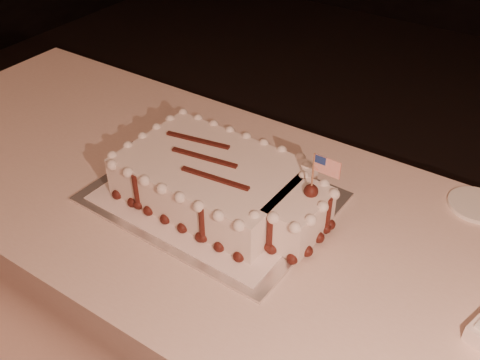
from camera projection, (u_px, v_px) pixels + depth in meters
The scene contains 5 objects.
banquet_table at pixel (272, 332), 1.43m from camera, with size 2.40×0.80×0.75m, color beige.
cake_board at pixel (212, 197), 1.28m from camera, with size 0.55×0.41×0.01m, color silver.
doily at pixel (212, 195), 1.28m from camera, with size 0.49×0.37×0.00m, color white.
sheet_cake at pixel (222, 183), 1.24m from camera, with size 0.52×0.31×0.21m.
side_plate at pixel (476, 205), 1.26m from camera, with size 0.13×0.13×0.01m, color white.
Camera 1 is at (0.43, -0.19, 1.56)m, focal length 40.00 mm.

